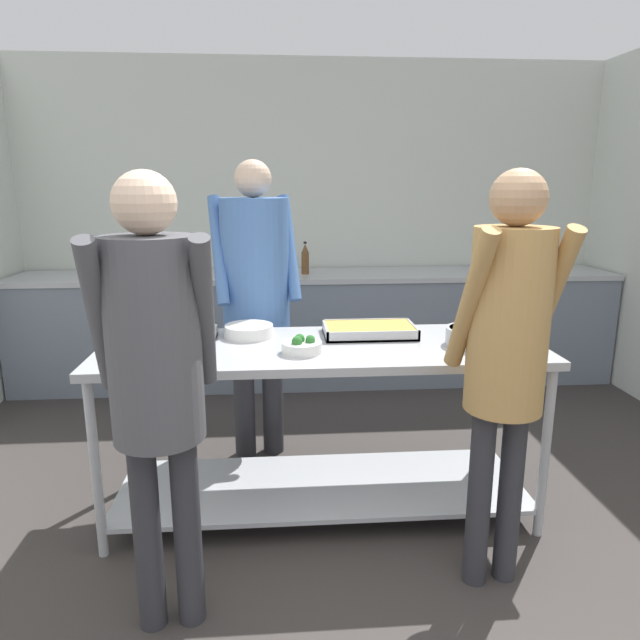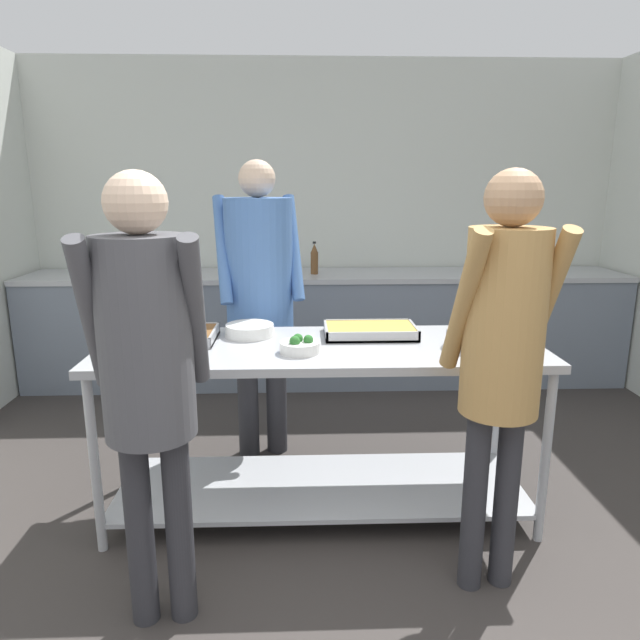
# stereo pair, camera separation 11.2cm
# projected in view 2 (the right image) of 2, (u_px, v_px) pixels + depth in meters

# --- Properties ---
(wall_rear) EXTENTS (5.05, 0.06, 2.65)m
(wall_rear) POSITION_uv_depth(u_px,v_px,m) (324.00, 221.00, 4.95)
(wall_rear) COLOR silver
(wall_rear) RESTS_ON ground_plane
(back_counter) EXTENTS (4.89, 0.65, 0.92)m
(back_counter) POSITION_uv_depth(u_px,v_px,m) (326.00, 327.00, 4.80)
(back_counter) COLOR slate
(back_counter) RESTS_ON ground_plane
(serving_counter) EXTENTS (2.13, 0.73, 0.88)m
(serving_counter) POSITION_uv_depth(u_px,v_px,m) (321.00, 400.00, 2.83)
(serving_counter) COLOR #ADAFB5
(serving_counter) RESTS_ON ground_plane
(serving_tray_roast) EXTENTS (0.42, 0.33, 0.05)m
(serving_tray_roast) POSITION_uv_depth(u_px,v_px,m) (173.00, 336.00, 2.82)
(serving_tray_roast) COLOR #ADAFB5
(serving_tray_roast) RESTS_ON serving_counter
(plate_stack) EXTENTS (0.26, 0.26, 0.06)m
(plate_stack) POSITION_uv_depth(u_px,v_px,m) (250.00, 330.00, 2.92)
(plate_stack) COLOR white
(plate_stack) RESTS_ON serving_counter
(broccoli_bowl) EXTENTS (0.19, 0.19, 0.09)m
(broccoli_bowl) POSITION_uv_depth(u_px,v_px,m) (300.00, 346.00, 2.63)
(broccoli_bowl) COLOR silver
(broccoli_bowl) RESTS_ON serving_counter
(serving_tray_vegetables) EXTENTS (0.47, 0.28, 0.05)m
(serving_tray_vegetables) POSITION_uv_depth(u_px,v_px,m) (370.00, 331.00, 2.92)
(serving_tray_vegetables) COLOR #ADAFB5
(serving_tray_vegetables) RESTS_ON serving_counter
(sauce_pan) EXTENTS (0.41, 0.27, 0.09)m
(sauce_pan) POSITION_uv_depth(u_px,v_px,m) (475.00, 337.00, 2.72)
(sauce_pan) COLOR #ADAFB5
(sauce_pan) RESTS_ON serving_counter
(guest_serving_left) EXTENTS (0.44, 0.36, 1.69)m
(guest_serving_left) POSITION_uv_depth(u_px,v_px,m) (147.00, 358.00, 1.97)
(guest_serving_left) COLOR #2D2D33
(guest_serving_left) RESTS_ON ground_plane
(guest_serving_right) EXTENTS (0.43, 0.36, 1.70)m
(guest_serving_right) POSITION_uv_depth(u_px,v_px,m) (503.00, 339.00, 2.16)
(guest_serving_right) COLOR #2D2D33
(guest_serving_right) RESTS_ON ground_plane
(cook_behind_counter) EXTENTS (0.55, 0.43, 1.77)m
(cook_behind_counter) POSITION_uv_depth(u_px,v_px,m) (259.00, 280.00, 3.33)
(cook_behind_counter) COLOR #2D2D33
(cook_behind_counter) RESTS_ON ground_plane
(water_bottle) EXTENTS (0.06, 0.06, 0.26)m
(water_bottle) POSITION_uv_depth(u_px,v_px,m) (314.00, 259.00, 4.62)
(water_bottle) COLOR brown
(water_bottle) RESTS_ON back_counter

